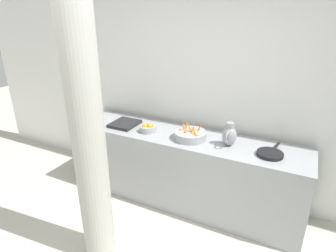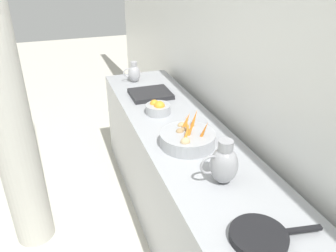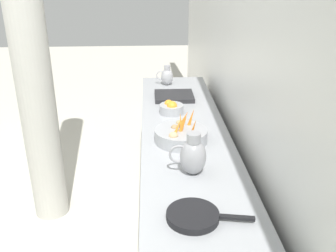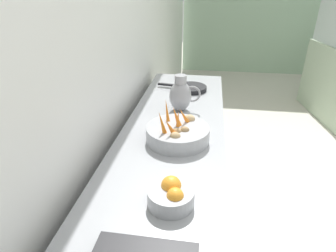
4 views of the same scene
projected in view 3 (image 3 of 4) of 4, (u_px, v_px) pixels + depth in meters
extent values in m
cube|color=white|center=(276.00, 63.00, 2.02)|extent=(0.10, 7.90, 3.00)
cube|color=#9EA0A5|center=(184.00, 186.00, 2.88)|extent=(0.62, 2.79, 0.87)
cylinder|color=#9EA0A5|center=(181.00, 135.00, 2.58)|extent=(0.36, 0.36, 0.09)
torus|color=#9EA0A5|center=(181.00, 140.00, 2.59)|extent=(0.21, 0.21, 0.01)
cone|color=orange|center=(177.00, 128.00, 2.49)|extent=(0.09, 0.08, 0.13)
cone|color=orange|center=(181.00, 123.00, 2.55)|extent=(0.04, 0.08, 0.14)
cone|color=orange|center=(191.00, 119.00, 2.61)|extent=(0.07, 0.04, 0.15)
cone|color=orange|center=(184.00, 119.00, 2.63)|extent=(0.09, 0.06, 0.12)
cone|color=orange|center=(183.00, 125.00, 2.52)|extent=(0.08, 0.05, 0.14)
cone|color=orange|center=(193.00, 128.00, 2.47)|extent=(0.06, 0.08, 0.15)
ellipsoid|color=tan|center=(180.00, 123.00, 2.66)|extent=(0.06, 0.05, 0.04)
ellipsoid|color=#9E7F56|center=(175.00, 128.00, 2.59)|extent=(0.05, 0.04, 0.04)
ellipsoid|color=#9E7F56|center=(180.00, 127.00, 2.60)|extent=(0.05, 0.04, 0.04)
ellipsoid|color=tan|center=(173.00, 136.00, 2.46)|extent=(0.06, 0.05, 0.05)
cylinder|color=#9EA0A5|center=(171.00, 109.00, 3.05)|extent=(0.19, 0.19, 0.07)
sphere|color=orange|center=(172.00, 106.00, 3.01)|extent=(0.08, 0.08, 0.08)
sphere|color=orange|center=(169.00, 104.00, 3.06)|extent=(0.07, 0.07, 0.07)
ellipsoid|color=#939399|center=(193.00, 157.00, 2.17)|extent=(0.15, 0.15, 0.21)
cylinder|color=#939399|center=(194.00, 138.00, 2.12)|extent=(0.08, 0.08, 0.06)
torus|color=#939399|center=(179.00, 154.00, 2.15)|extent=(0.11, 0.01, 0.11)
ellipsoid|color=#A3A3A8|center=(167.00, 77.00, 3.72)|extent=(0.11, 0.11, 0.16)
cylinder|color=#A3A3A8|center=(167.00, 67.00, 3.68)|extent=(0.06, 0.06, 0.04)
torus|color=#A3A3A8|center=(161.00, 75.00, 3.71)|extent=(0.09, 0.01, 0.09)
cube|color=#232326|center=(174.00, 96.00, 3.39)|extent=(0.34, 0.30, 0.04)
cylinder|color=black|center=(193.00, 216.00, 1.81)|extent=(0.25, 0.25, 0.03)
cube|color=black|center=(237.00, 218.00, 1.79)|extent=(0.17, 0.05, 0.02)
cylinder|color=#B2AFA8|center=(27.00, 36.00, 2.71)|extent=(0.28, 0.28, 3.00)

